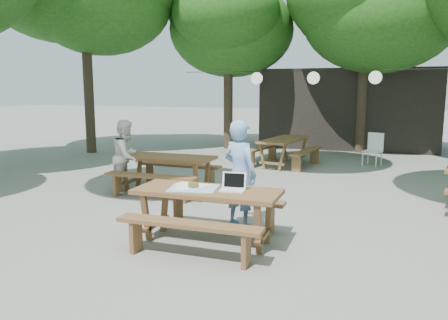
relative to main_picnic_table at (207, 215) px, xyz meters
name	(u,v)px	position (x,y,z in m)	size (l,w,h in m)	color
ground	(267,229)	(0.66, 0.81, -0.39)	(80.00, 80.00, 0.00)	slate
pavilion	(349,108)	(1.16, 11.31, 1.01)	(6.00, 3.00, 2.80)	black
main_picnic_table	(207,215)	(0.00, 0.00, 0.00)	(2.00, 1.58, 0.75)	brown
picnic_table_nw	(166,173)	(-1.90, 2.52, 0.00)	(2.01, 1.60, 0.75)	brown
picnic_table_far_w	(283,152)	(-0.24, 6.41, 0.00)	(1.88, 2.14, 0.75)	brown
woman	(240,174)	(0.21, 0.83, 0.44)	(0.60, 0.40, 1.65)	#78A0DA
second_person	(127,156)	(-2.65, 2.24, 0.36)	(0.73, 0.57, 1.49)	white
plastic_chair	(372,156)	(2.10, 7.22, -0.13)	(0.57, 0.57, 0.90)	white
laptop	(233,186)	(0.35, 0.08, 0.42)	(0.35, 0.29, 0.24)	white
tabletop_clutter	(193,187)	(-0.22, 0.01, 0.37)	(0.73, 0.65, 0.08)	teal
paper_lanterns	(314,78)	(0.47, 6.81, 2.02)	(9.00, 0.34, 0.38)	black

